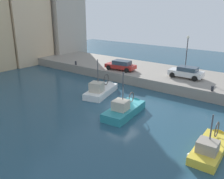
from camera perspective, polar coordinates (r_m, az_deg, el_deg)
The scene contains 12 objects.
water_surface at distance 23.62m, azimuth 2.72°, elevation -4.81°, with size 80.00×80.00×0.00m, color navy.
quay_wall at distance 33.00m, azimuth 14.31°, elevation 2.59°, with size 9.00×56.00×1.20m, color gray.
fishing_boat_white at distance 28.01m, azimuth -2.27°, elevation -0.66°, with size 6.16×3.30×5.08m.
fishing_boat_teal at distance 22.89m, azimuth 3.30°, elevation -5.30°, with size 5.93×2.48×5.01m.
fishing_boat_yellow at distance 18.67m, azimuth 22.22°, elevation -12.69°, with size 5.55×1.99×3.81m.
parked_car_red at distance 33.68m, azimuth 2.10°, elevation 5.74°, with size 2.23×4.36×1.33m.
parked_car_white at distance 31.13m, azimuth 17.00°, elevation 3.92°, with size 2.08×4.13×1.40m.
mooring_bollard_south at distance 27.13m, azimuth 22.44°, elevation 0.21°, with size 0.28×0.28×0.55m, color #2D2D33.
mooring_bollard_mid at distance 37.29m, azimuth -8.48°, elevation 6.17°, with size 0.28×0.28×0.55m, color #2D2D33.
quay_streetlamp at distance 33.27m, azimuth 17.19°, elevation 9.28°, with size 0.36×0.36×4.83m.
waterfront_building_west_mid at distance 49.79m, azimuth -11.97°, elevation 16.04°, with size 7.48×6.87×14.91m.
waterfront_building_east at distance 46.42m, azimuth -20.92°, elevation 17.01°, with size 7.50×8.19×17.99m.
Camera 1 is at (-17.81, -12.35, 9.39)m, focal length 39.04 mm.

